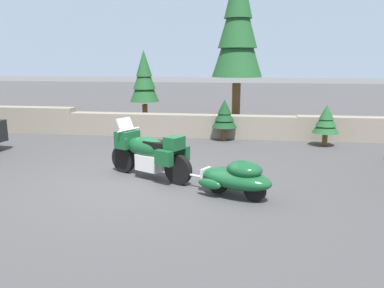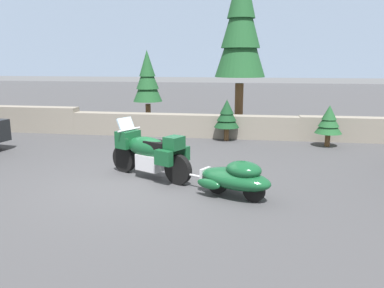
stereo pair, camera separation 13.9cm
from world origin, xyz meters
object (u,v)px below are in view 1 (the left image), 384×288
Objects in this scene: touring_motorcycle at (149,151)px; pine_tree_secondary at (144,79)px; car_shaped_trailer at (236,177)px; pine_tree_tall at (238,24)px.

touring_motorcycle is 0.69× the size of pine_tree_secondary.
touring_motorcycle is 2.27m from car_shaped_trailer.
pine_tree_secondary is at bearing 116.17° from car_shaped_trailer.
pine_tree_tall is at bearing 74.47° from touring_motorcycle.
touring_motorcycle is 1.00× the size of car_shaped_trailer.
pine_tree_tall is (-0.25, 7.38, 3.53)m from car_shaped_trailer.
pine_tree_secondary is at bearing 167.95° from pine_tree_tall.
car_shaped_trailer is at bearing -88.05° from pine_tree_tall.
pine_tree_tall reaches higher than pine_tree_secondary.
pine_tree_tall is (1.77, 6.35, 3.32)m from touring_motorcycle.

